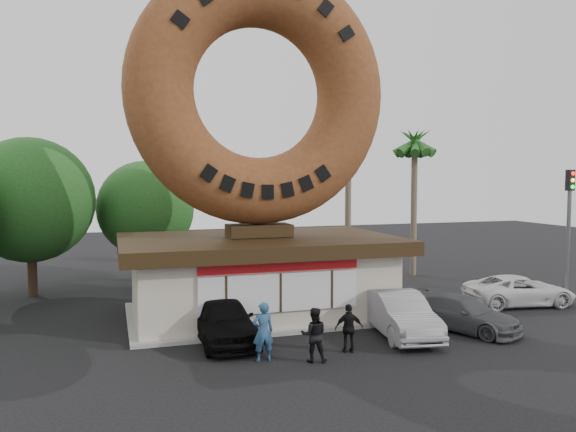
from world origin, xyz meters
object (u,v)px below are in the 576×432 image
at_px(person_right, 349,328).
at_px(car_silver, 400,314).
at_px(car_black, 223,319).
at_px(car_white, 519,290).
at_px(traffic_signal, 569,218).
at_px(donut_shop, 259,273).
at_px(giant_donut, 258,93).
at_px(street_lamp, 183,199).
at_px(person_center, 314,335).
at_px(car_grey, 462,313).
at_px(person_left, 263,332).

distance_m(person_right, car_silver, 2.86).
xyz_separation_m(car_black, car_white, (13.74, 1.52, -0.13)).
bearing_deg(traffic_signal, car_silver, -166.15).
bearing_deg(donut_shop, giant_donut, 90.00).
relative_size(street_lamp, car_silver, 1.70).
relative_size(person_center, car_white, 0.35).
bearing_deg(car_grey, car_silver, 150.70).
height_order(car_black, car_grey, car_black).
relative_size(donut_shop, car_black, 2.40).
xyz_separation_m(street_lamp, car_grey, (8.53, -14.56, -3.85)).
bearing_deg(giant_donut, car_grey, -34.33).
bearing_deg(car_grey, giant_donut, 118.91).
xyz_separation_m(person_right, car_silver, (2.57, 1.27, -0.02)).
distance_m(street_lamp, traffic_signal, 19.90).
distance_m(donut_shop, person_center, 6.31).
distance_m(donut_shop, street_lamp, 10.54).
height_order(person_left, car_black, person_left).
distance_m(street_lamp, car_white, 18.28).
height_order(street_lamp, person_right, street_lamp).
height_order(giant_donut, person_left, giant_donut).
relative_size(person_left, person_right, 1.17).
xyz_separation_m(car_silver, car_white, (7.46, 2.65, -0.10)).
xyz_separation_m(car_silver, car_grey, (2.56, -0.11, -0.14)).
bearing_deg(traffic_signal, car_grey, -160.79).
bearing_deg(person_center, giant_donut, -70.98).
distance_m(street_lamp, car_black, 13.82).
bearing_deg(street_lamp, giant_donut, -79.49).
relative_size(street_lamp, car_white, 1.66).
distance_m(person_right, car_grey, 5.26).
bearing_deg(giant_donut, traffic_signal, -8.17).
bearing_deg(person_center, street_lamp, -65.19).
bearing_deg(donut_shop, street_lamp, 100.50).
height_order(street_lamp, car_black, street_lamp).
xyz_separation_m(street_lamp, person_center, (1.98, -16.25, -3.63)).
xyz_separation_m(person_left, car_silver, (5.48, 1.27, -0.16)).
relative_size(donut_shop, car_grey, 2.56).
height_order(street_lamp, car_grey, street_lamp).
relative_size(person_center, car_black, 0.36).
distance_m(giant_donut, street_lamp, 11.19).
height_order(person_center, car_silver, person_center).
distance_m(donut_shop, car_silver, 6.13).
height_order(donut_shop, person_left, donut_shop).
distance_m(giant_donut, person_left, 10.10).
bearing_deg(person_left, person_right, 178.49).
bearing_deg(street_lamp, car_black, -91.35).
bearing_deg(car_silver, person_left, -158.69).
distance_m(car_silver, car_white, 7.92).
bearing_deg(donut_shop, person_right, -74.79).
xyz_separation_m(car_black, car_silver, (6.28, -1.13, -0.02)).
bearing_deg(car_grey, person_right, 165.98).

